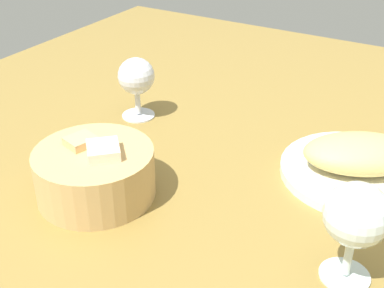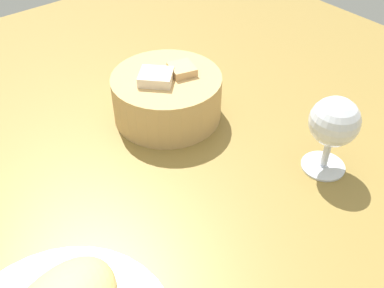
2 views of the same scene
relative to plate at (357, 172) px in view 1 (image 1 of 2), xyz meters
The scene contains 7 objects.
ground_plane 18.75cm from the plate, 22.53° to the left, with size 140.00×140.00×2.00cm, color olive.
plate is the anchor object (origin of this frame).
omelette 3.37cm from the plate, ahead, with size 17.43×10.19×5.34cm, color #D6BA6A.
lettuce_garnish 5.99cm from the plate, 10.68° to the right, with size 5.18×5.18×1.00cm, color #438739.
bread_basket 39.75cm from the plate, 37.70° to the left, with size 17.11×17.11×8.80cm.
wine_glass_near 41.66cm from the plate, ahead, with size 6.75×6.75×11.50cm.
wine_glass_far 24.08cm from the plate, 101.60° to the left, with size 7.43×7.43×12.91cm.
Camera 1 is at (-29.15, 62.76, 43.99)cm, focal length 48.02 mm.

